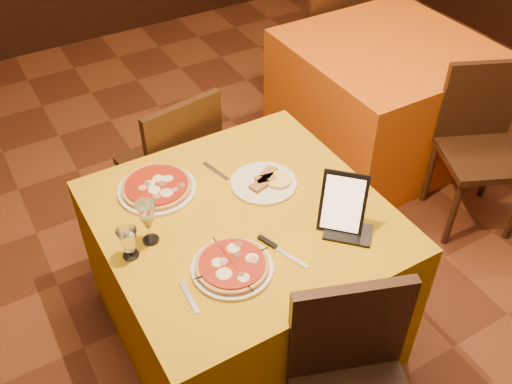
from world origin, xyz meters
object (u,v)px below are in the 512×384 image
main_table (244,275)px  chair_side_near (483,156)px  tablet (343,203)px  water_glass (129,243)px  pizza_near (232,266)px  pizza_far (157,188)px  chair_main_far (168,163)px  side_table (382,99)px  wine_glass (148,222)px  chair_side_far (310,36)px

main_table → chair_side_near: bearing=0.7°
tablet → water_glass: bearing=-153.9°
pizza_near → tablet: bearing=-1.8°
chair_side_near → water_glass: bearing=-156.0°
pizza_far → tablet: (0.53, -0.55, 0.10)m
tablet → chair_side_near: bearing=57.8°
chair_main_far → pizza_near: (-0.17, -1.04, 0.31)m
pizza_far → water_glass: water_glass is taller
side_table → chair_side_near: bearing=-90.0°
chair_side_near → pizza_near: chair_side_near is taller
main_table → chair_main_far: 0.81m
wine_glass → chair_main_far: bearing=64.0°
side_table → tablet: bearing=-137.7°
pizza_far → water_glass: (-0.23, -0.29, 0.05)m
chair_main_far → chair_side_far: (1.48, 0.83, 0.00)m
main_table → water_glass: 0.64m
water_glass → tablet: 0.81m
chair_main_far → pizza_far: (-0.24, -0.51, 0.31)m
main_table → pizza_near: size_ratio=3.69×
main_table → pizza_near: 0.49m
chair_main_far → water_glass: bearing=50.7°
chair_side_near → tablet: tablet is taller
water_glass → pizza_near: bearing=-40.4°
pizza_near → pizza_far: (-0.06, 0.54, 0.00)m
chair_main_far → pizza_far: chair_main_far is taller
chair_main_far → chair_side_near: 1.68m
pizza_far → wine_glass: (-0.13, -0.25, 0.08)m
side_table → pizza_far: 1.83m
chair_side_near → tablet: 1.28m
main_table → water_glass: (-0.46, 0.01, 0.44)m
chair_main_far → chair_side_far: bearing=-159.6°
main_table → chair_side_far: 2.21m
chair_main_far → chair_side_near: size_ratio=1.00×
chair_main_far → side_table: bearing=171.5°
chair_side_far → tablet: (-1.18, -1.89, 0.41)m
pizza_near → tablet: tablet is taller
water_glass → chair_main_far: bearing=59.7°
pizza_far → chair_side_far: bearing=38.0°
pizza_near → wine_glass: (-0.20, 0.28, 0.08)m
water_glass → tablet: size_ratio=0.53×
pizza_near → tablet: 0.48m
chair_side_near → water_glass: (-1.94, -0.00, 0.36)m
main_table → wine_glass: 0.60m
side_table → chair_main_far: (-1.48, -0.02, 0.08)m
water_glass → side_table: bearing=22.7°
chair_side_far → pizza_near: chair_side_far is taller
pizza_near → chair_side_near: bearing=8.6°
chair_side_far → wine_glass: size_ratio=4.79×
chair_side_near → pizza_near: (-1.65, -0.25, 0.31)m
chair_main_far → chair_side_far: size_ratio=1.00×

